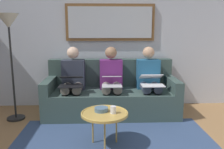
% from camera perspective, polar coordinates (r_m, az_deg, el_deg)
% --- Properties ---
extents(wall_rear, '(6.00, 0.12, 2.60)m').
position_cam_1_polar(wall_rear, '(4.39, -0.47, 9.31)').
color(wall_rear, '#B7BCC6').
rests_on(wall_rear, ground_plane).
extents(area_rug, '(2.60, 1.80, 0.01)m').
position_cam_1_polar(area_rug, '(2.99, 0.67, -17.35)').
color(area_rug, '#33476B').
rests_on(area_rug, ground_plane).
extents(couch, '(2.20, 0.90, 0.90)m').
position_cam_1_polar(couch, '(4.06, -0.23, -4.98)').
color(couch, '#384C47').
rests_on(couch, ground_plane).
extents(framed_mirror, '(1.60, 0.05, 0.65)m').
position_cam_1_polar(framed_mirror, '(4.29, -0.43, 12.61)').
color(framed_mirror, brown).
extents(coffee_table, '(0.57, 0.57, 0.44)m').
position_cam_1_polar(coffee_table, '(2.86, -1.83, -9.60)').
color(coffee_table, tan).
rests_on(coffee_table, ground_plane).
extents(cup, '(0.07, 0.07, 0.09)m').
position_cam_1_polar(cup, '(2.82, 0.31, -8.62)').
color(cup, silver).
rests_on(cup, coffee_table).
extents(bowl, '(0.17, 0.17, 0.05)m').
position_cam_1_polar(bowl, '(2.90, -2.65, -8.52)').
color(bowl, slate).
rests_on(bowl, coffee_table).
extents(person_left, '(0.38, 0.58, 1.14)m').
position_cam_1_polar(person_left, '(3.99, 9.02, -0.98)').
color(person_left, '#235B84').
rests_on(person_left, couch).
extents(laptop_white, '(0.35, 0.38, 0.17)m').
position_cam_1_polar(laptop_white, '(3.77, 9.70, -1.42)').
color(laptop_white, white).
extents(person_middle, '(0.38, 0.58, 1.14)m').
position_cam_1_polar(person_middle, '(3.92, -0.20, -1.07)').
color(person_middle, '#66236B').
rests_on(person_middle, couch).
extents(laptop_silver, '(0.31, 0.37, 0.15)m').
position_cam_1_polar(laptop_silver, '(3.68, -0.07, -1.48)').
color(laptop_silver, silver).
extents(person_right, '(0.38, 0.58, 1.14)m').
position_cam_1_polar(person_right, '(3.95, -9.52, -1.13)').
color(person_right, '#2D3342').
rests_on(person_right, couch).
extents(laptop_black, '(0.36, 0.36, 0.15)m').
position_cam_1_polar(laptop_black, '(3.71, -9.99, -1.60)').
color(laptop_black, black).
extents(standing_lamp, '(0.32, 0.32, 1.66)m').
position_cam_1_polar(standing_lamp, '(3.90, -23.83, 9.25)').
color(standing_lamp, black).
rests_on(standing_lamp, ground_plane).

